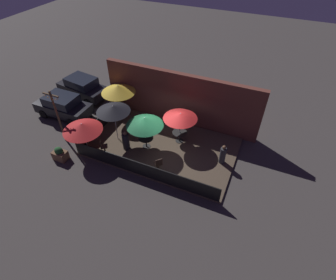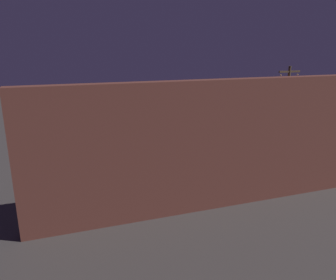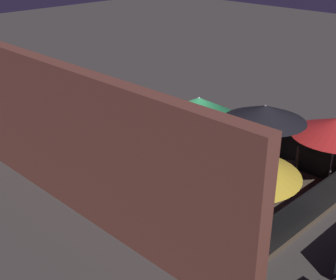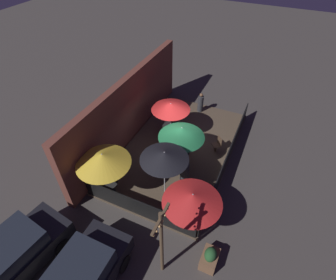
{
  "view_description": "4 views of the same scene",
  "coord_description": "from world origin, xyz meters",
  "px_view_note": "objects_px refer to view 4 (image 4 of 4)",
  "views": [
    {
      "loc": [
        5.08,
        -10.72,
        11.11
      ],
      "look_at": [
        0.62,
        -0.52,
        1.24
      ],
      "focal_mm": 28.0,
      "sensor_mm": 36.0,
      "label": 1
    },
    {
      "loc": [
        4.13,
        10.59,
        4.48
      ],
      "look_at": [
        0.36,
        -0.41,
        1.11
      ],
      "focal_mm": 35.0,
      "sensor_mm": 36.0,
      "label": 2
    },
    {
      "loc": [
        -8.53,
        8.38,
        6.33
      ],
      "look_at": [
        -0.49,
        0.35,
        1.24
      ],
      "focal_mm": 50.0,
      "sensor_mm": 36.0,
      "label": 3
    },
    {
      "loc": [
        -9.42,
        -3.66,
        9.79
      ],
      "look_at": [
        -0.57,
        0.37,
        1.05
      ],
      "focal_mm": 28.0,
      "sensor_mm": 36.0,
      "label": 4
    }
  ],
  "objects_px": {
    "patio_umbrella_3": "(164,156)",
    "patron_0": "(201,103)",
    "patio_umbrella_1": "(182,132)",
    "patio_chair_1": "(217,144)",
    "patio_umbrella_0": "(171,106)",
    "dining_table_2": "(109,184)",
    "parked_car_1": "(13,256)",
    "light_post": "(161,242)",
    "dining_table_1": "(181,154)",
    "patio_umbrella_2": "(103,159)",
    "patron_1": "(185,172)",
    "patio_umbrella_4": "(193,198)",
    "patio_chair_0": "(194,197)",
    "dining_table_0": "(171,127)",
    "planter_box": "(210,258)"
  },
  "relations": [
    {
      "from": "patio_umbrella_3",
      "to": "patron_0",
      "type": "bearing_deg",
      "value": 5.47
    },
    {
      "from": "patio_umbrella_1",
      "to": "patio_chair_1",
      "type": "xyz_separation_m",
      "value": [
        1.49,
        -1.43,
        -1.44
      ]
    },
    {
      "from": "patio_umbrella_0",
      "to": "dining_table_2",
      "type": "bearing_deg",
      "value": 169.6
    },
    {
      "from": "patio_umbrella_3",
      "to": "dining_table_2",
      "type": "xyz_separation_m",
      "value": [
        -1.05,
        2.22,
        -1.74
      ]
    },
    {
      "from": "patio_umbrella_1",
      "to": "parked_car_1",
      "type": "height_order",
      "value": "patio_umbrella_1"
    },
    {
      "from": "patio_chair_1",
      "to": "light_post",
      "type": "relative_size",
      "value": 0.25
    },
    {
      "from": "dining_table_2",
      "to": "parked_car_1",
      "type": "bearing_deg",
      "value": 164.53
    },
    {
      "from": "dining_table_1",
      "to": "patio_umbrella_3",
      "type": "bearing_deg",
      "value": -178.05
    },
    {
      "from": "patio_umbrella_0",
      "to": "patio_umbrella_1",
      "type": "xyz_separation_m",
      "value": [
        -1.66,
        -1.29,
        -0.01
      ]
    },
    {
      "from": "patio_umbrella_2",
      "to": "patron_1",
      "type": "bearing_deg",
      "value": -53.92
    },
    {
      "from": "dining_table_2",
      "to": "patio_chair_1",
      "type": "distance_m",
      "value": 5.79
    },
    {
      "from": "parked_car_1",
      "to": "patio_umbrella_0",
      "type": "bearing_deg",
      "value": -4.6
    },
    {
      "from": "patio_umbrella_1",
      "to": "patio_umbrella_4",
      "type": "bearing_deg",
      "value": -151.19
    },
    {
      "from": "dining_table_1",
      "to": "dining_table_2",
      "type": "bearing_deg",
      "value": 144.82
    },
    {
      "from": "patio_umbrella_2",
      "to": "patio_umbrella_1",
      "type": "bearing_deg",
      "value": -35.18
    },
    {
      "from": "patio_umbrella_2",
      "to": "parked_car_1",
      "type": "height_order",
      "value": "patio_umbrella_2"
    },
    {
      "from": "patio_chair_0",
      "to": "dining_table_0",
      "type": "bearing_deg",
      "value": 1.1
    },
    {
      "from": "patio_umbrella_1",
      "to": "light_post",
      "type": "height_order",
      "value": "light_post"
    },
    {
      "from": "dining_table_2",
      "to": "patio_chair_1",
      "type": "height_order",
      "value": "patio_chair_1"
    },
    {
      "from": "patio_umbrella_3",
      "to": "dining_table_0",
      "type": "relative_size",
      "value": 2.77
    },
    {
      "from": "patio_umbrella_4",
      "to": "patio_chair_1",
      "type": "relative_size",
      "value": 2.46
    },
    {
      "from": "dining_table_1",
      "to": "planter_box",
      "type": "relative_size",
      "value": 1.0
    },
    {
      "from": "patio_chair_1",
      "to": "patio_umbrella_4",
      "type": "bearing_deg",
      "value": 47.12
    },
    {
      "from": "patio_umbrella_2",
      "to": "patron_0",
      "type": "bearing_deg",
      "value": -11.78
    },
    {
      "from": "patron_0",
      "to": "planter_box",
      "type": "distance_m",
      "value": 9.4
    },
    {
      "from": "patio_umbrella_2",
      "to": "dining_table_0",
      "type": "bearing_deg",
      "value": -10.4
    },
    {
      "from": "dining_table_0",
      "to": "planter_box",
      "type": "bearing_deg",
      "value": -144.62
    },
    {
      "from": "patron_1",
      "to": "light_post",
      "type": "height_order",
      "value": "light_post"
    },
    {
      "from": "patio_umbrella_2",
      "to": "dining_table_2",
      "type": "xyz_separation_m",
      "value": [
        0.0,
        0.0,
        -1.6
      ]
    },
    {
      "from": "dining_table_2",
      "to": "patron_0",
      "type": "height_order",
      "value": "patron_0"
    },
    {
      "from": "patio_umbrella_3",
      "to": "dining_table_0",
      "type": "height_order",
      "value": "patio_umbrella_3"
    },
    {
      "from": "patio_umbrella_4",
      "to": "planter_box",
      "type": "xyz_separation_m",
      "value": [
        -1.09,
        -1.17,
        -1.51
      ]
    },
    {
      "from": "patio_umbrella_3",
      "to": "light_post",
      "type": "xyz_separation_m",
      "value": [
        -3.07,
        -1.34,
        -0.39
      ]
    },
    {
      "from": "dining_table_1",
      "to": "parked_car_1",
      "type": "distance_m",
      "value": 7.85
    },
    {
      "from": "patio_chair_0",
      "to": "parked_car_1",
      "type": "relative_size",
      "value": 0.23
    },
    {
      "from": "patio_umbrella_0",
      "to": "dining_table_0",
      "type": "distance_m",
      "value": 1.39
    },
    {
      "from": "patio_umbrella_0",
      "to": "patron_1",
      "type": "relative_size",
      "value": 1.64
    },
    {
      "from": "dining_table_1",
      "to": "patio_umbrella_2",
      "type": "bearing_deg",
      "value": 144.82
    },
    {
      "from": "patron_1",
      "to": "parked_car_1",
      "type": "distance_m",
      "value": 7.24
    },
    {
      "from": "patio_umbrella_3",
      "to": "patio_chair_1",
      "type": "bearing_deg",
      "value": -21.35
    },
    {
      "from": "patio_umbrella_0",
      "to": "light_post",
      "type": "relative_size",
      "value": 0.59
    },
    {
      "from": "dining_table_1",
      "to": "parked_car_1",
      "type": "relative_size",
      "value": 0.22
    },
    {
      "from": "dining_table_2",
      "to": "planter_box",
      "type": "bearing_deg",
      "value": -102.64
    },
    {
      "from": "patio_umbrella_2",
      "to": "patio_chair_1",
      "type": "xyz_separation_m",
      "value": [
        4.54,
        -3.58,
        -1.67
      ]
    },
    {
      "from": "patron_1",
      "to": "light_post",
      "type": "xyz_separation_m",
      "value": [
        -4.04,
        -0.79,
        1.32
      ]
    },
    {
      "from": "patio_umbrella_0",
      "to": "patio_umbrella_4",
      "type": "height_order",
      "value": "patio_umbrella_0"
    },
    {
      "from": "patio_umbrella_0",
      "to": "planter_box",
      "type": "height_order",
      "value": "patio_umbrella_0"
    },
    {
      "from": "patio_umbrella_0",
      "to": "dining_table_1",
      "type": "relative_size",
      "value": 2.37
    },
    {
      "from": "dining_table_2",
      "to": "parked_car_1",
      "type": "relative_size",
      "value": 0.21
    },
    {
      "from": "patio_umbrella_0",
      "to": "light_post",
      "type": "distance_m",
      "value": 7.26
    }
  ]
}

